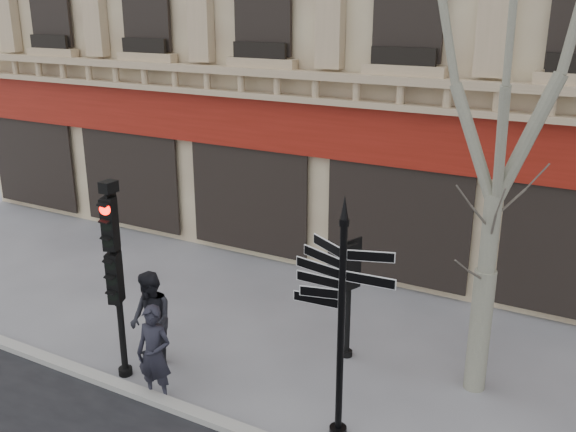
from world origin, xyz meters
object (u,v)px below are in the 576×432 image
object	(u,v)px
plane_tree	(512,30)
pedestrian_b	(151,320)
pedestrian_a	(154,354)
traffic_signal_main	(115,257)
traffic_signal_secondary	(349,278)
fingerpost	(342,281)

from	to	relation	value
plane_tree	pedestrian_b	distance (m)	7.74
pedestrian_a	plane_tree	bearing A→B (deg)	23.64
traffic_signal_main	plane_tree	distance (m)	7.25
plane_tree	pedestrian_a	distance (m)	7.54
plane_tree	pedestrian_a	bearing A→B (deg)	-147.23
traffic_signal_secondary	pedestrian_b	bearing A→B (deg)	-126.39
traffic_signal_secondary	pedestrian_a	distance (m)	3.70
traffic_signal_main	traffic_signal_secondary	size ratio (longest dim) A/B	1.57
traffic_signal_main	pedestrian_a	size ratio (longest dim) A/B	2.10
traffic_signal_main	traffic_signal_secondary	xyz separation A→B (m)	(3.23, 2.54, -0.68)
traffic_signal_main	pedestrian_b	xyz separation A→B (m)	(0.21, 0.54, -1.38)
plane_tree	pedestrian_a	world-z (taller)	plane_tree
traffic_signal_secondary	pedestrian_a	size ratio (longest dim) A/B	1.34
traffic_signal_main	plane_tree	xyz separation A→B (m)	(5.62, 2.67, 3.73)
fingerpost	pedestrian_a	world-z (taller)	fingerpost
traffic_signal_main	pedestrian_a	bearing A→B (deg)	-39.58
fingerpost	traffic_signal_main	distance (m)	4.12
fingerpost	plane_tree	world-z (taller)	plane_tree
traffic_signal_secondary	plane_tree	bearing A→B (deg)	22.96
pedestrian_b	plane_tree	bearing A→B (deg)	48.81
fingerpost	pedestrian_a	distance (m)	3.61
fingerpost	pedestrian_b	bearing A→B (deg)	-177.58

